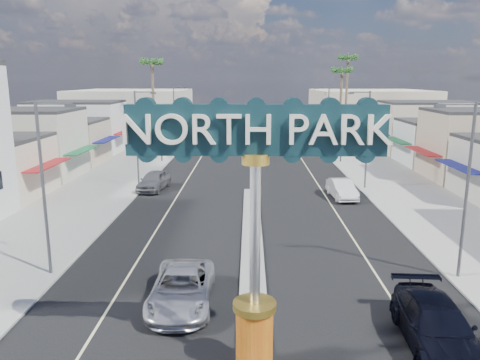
{
  "coord_description": "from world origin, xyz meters",
  "views": [
    {
      "loc": [
        -0.21,
        -12.74,
        10.1
      ],
      "look_at": [
        -0.7,
        12.13,
        4.68
      ],
      "focal_mm": 35.0,
      "sensor_mm": 36.0,
      "label": 1
    }
  ],
  "objects_px": {
    "streetlight_r_far": "(327,116)",
    "car_parked_right": "(342,189)",
    "palm_left_far": "(152,67)",
    "palm_right_far": "(348,63)",
    "streetlight_l_mid": "(138,134)",
    "streetlight_r_near": "(464,183)",
    "streetlight_l_far": "(175,116)",
    "suv_right": "(437,326)",
    "traffic_signal_left": "(176,127)",
    "suv_left": "(182,288)",
    "gateway_sign": "(255,209)",
    "palm_right_mid": "(342,75)",
    "streetlight_r_mid": "(366,135)",
    "streetlight_l_near": "(46,181)",
    "traffic_signal_right": "(327,128)",
    "car_parked_left": "(154,181)"
  },
  "relations": [
    {
      "from": "streetlight_l_near",
      "to": "suv_left",
      "type": "relative_size",
      "value": 1.53
    },
    {
      "from": "palm_right_mid",
      "to": "palm_right_far",
      "type": "relative_size",
      "value": 0.86
    },
    {
      "from": "streetlight_l_mid",
      "to": "palm_right_mid",
      "type": "height_order",
      "value": "palm_right_mid"
    },
    {
      "from": "streetlight_r_far",
      "to": "palm_right_mid",
      "type": "xyz_separation_m",
      "value": [
        2.57,
        4.0,
        5.54
      ]
    },
    {
      "from": "gateway_sign",
      "to": "suv_right",
      "type": "distance_m",
      "value": 8.76
    },
    {
      "from": "streetlight_l_far",
      "to": "streetlight_r_mid",
      "type": "relative_size",
      "value": 1.0
    },
    {
      "from": "streetlight_r_far",
      "to": "car_parked_right",
      "type": "height_order",
      "value": "streetlight_r_far"
    },
    {
      "from": "streetlight_l_mid",
      "to": "streetlight_r_mid",
      "type": "distance_m",
      "value": 20.87
    },
    {
      "from": "palm_left_far",
      "to": "car_parked_right",
      "type": "bearing_deg",
      "value": -48.5
    },
    {
      "from": "car_parked_left",
      "to": "car_parked_right",
      "type": "distance_m",
      "value": 16.99
    },
    {
      "from": "palm_right_mid",
      "to": "car_parked_right",
      "type": "relative_size",
      "value": 2.47
    },
    {
      "from": "traffic_signal_left",
      "to": "streetlight_l_near",
      "type": "xyz_separation_m",
      "value": [
        -1.25,
        -33.99,
        0.79
      ]
    },
    {
      "from": "streetlight_r_near",
      "to": "suv_right",
      "type": "xyz_separation_m",
      "value": [
        -3.47,
        -6.38,
        -4.19
      ]
    },
    {
      "from": "streetlight_r_near",
      "to": "car_parked_left",
      "type": "height_order",
      "value": "streetlight_r_near"
    },
    {
      "from": "suv_right",
      "to": "streetlight_l_far",
      "type": "bearing_deg",
      "value": 112.62
    },
    {
      "from": "streetlight_l_near",
      "to": "traffic_signal_right",
      "type": "bearing_deg",
      "value": 60.01
    },
    {
      "from": "traffic_signal_left",
      "to": "suv_left",
      "type": "height_order",
      "value": "traffic_signal_left"
    },
    {
      "from": "streetlight_l_near",
      "to": "car_parked_left",
      "type": "xyz_separation_m",
      "value": [
        1.43,
        19.21,
        -4.19
      ]
    },
    {
      "from": "streetlight_r_far",
      "to": "suv_right",
      "type": "distance_m",
      "value": 48.68
    },
    {
      "from": "streetlight_l_far",
      "to": "streetlight_r_mid",
      "type": "bearing_deg",
      "value": -46.52
    },
    {
      "from": "streetlight_r_far",
      "to": "palm_right_mid",
      "type": "bearing_deg",
      "value": 57.31
    },
    {
      "from": "suv_right",
      "to": "palm_right_far",
      "type": "bearing_deg",
      "value": 85.01
    },
    {
      "from": "palm_left_far",
      "to": "palm_right_far",
      "type": "height_order",
      "value": "palm_right_far"
    },
    {
      "from": "traffic_signal_left",
      "to": "palm_right_mid",
      "type": "distance_m",
      "value": 26.01
    },
    {
      "from": "streetlight_r_mid",
      "to": "suv_left",
      "type": "relative_size",
      "value": 1.53
    },
    {
      "from": "streetlight_l_far",
      "to": "car_parked_right",
      "type": "bearing_deg",
      "value": -54.45
    },
    {
      "from": "traffic_signal_left",
      "to": "streetlight_r_far",
      "type": "distance_m",
      "value": 21.2
    },
    {
      "from": "traffic_signal_left",
      "to": "streetlight_r_mid",
      "type": "bearing_deg",
      "value": -35.5
    },
    {
      "from": "streetlight_l_near",
      "to": "streetlight_r_far",
      "type": "relative_size",
      "value": 1.0
    },
    {
      "from": "car_parked_left",
      "to": "suv_right",
      "type": "bearing_deg",
      "value": -50.46
    },
    {
      "from": "streetlight_r_near",
      "to": "suv_right",
      "type": "relative_size",
      "value": 1.49
    },
    {
      "from": "gateway_sign",
      "to": "streetlight_r_mid",
      "type": "height_order",
      "value": "gateway_sign"
    },
    {
      "from": "traffic_signal_left",
      "to": "streetlight_r_near",
      "type": "xyz_separation_m",
      "value": [
        19.62,
        -33.99,
        0.79
      ]
    },
    {
      "from": "car_parked_right",
      "to": "streetlight_r_far",
      "type": "bearing_deg",
      "value": 79.77
    },
    {
      "from": "streetlight_r_far",
      "to": "traffic_signal_right",
      "type": "bearing_deg",
      "value": -98.86
    },
    {
      "from": "streetlight_r_mid",
      "to": "suv_left",
      "type": "height_order",
      "value": "streetlight_r_mid"
    },
    {
      "from": "streetlight_r_far",
      "to": "palm_right_mid",
      "type": "height_order",
      "value": "palm_right_mid"
    },
    {
      "from": "streetlight_l_far",
      "to": "suv_right",
      "type": "distance_m",
      "value": 51.58
    },
    {
      "from": "streetlight_r_near",
      "to": "streetlight_r_mid",
      "type": "distance_m",
      "value": 20.0
    },
    {
      "from": "palm_right_mid",
      "to": "car_parked_right",
      "type": "bearing_deg",
      "value": -100.04
    },
    {
      "from": "traffic_signal_right",
      "to": "streetlight_r_mid",
      "type": "relative_size",
      "value": 0.67
    },
    {
      "from": "traffic_signal_right",
      "to": "streetlight_l_near",
      "type": "relative_size",
      "value": 0.67
    },
    {
      "from": "streetlight_l_mid",
      "to": "streetlight_r_near",
      "type": "xyz_separation_m",
      "value": [
        20.87,
        -20.0,
        0.0
      ]
    },
    {
      "from": "streetlight_r_near",
      "to": "car_parked_right",
      "type": "distance_m",
      "value": 17.26
    },
    {
      "from": "palm_right_mid",
      "to": "streetlight_l_far",
      "type": "bearing_deg",
      "value": -170.31
    },
    {
      "from": "streetlight_r_near",
      "to": "gateway_sign",
      "type": "bearing_deg",
      "value": -142.45
    },
    {
      "from": "traffic_signal_right",
      "to": "streetlight_l_near",
      "type": "height_order",
      "value": "streetlight_l_near"
    },
    {
      "from": "suv_left",
      "to": "suv_right",
      "type": "bearing_deg",
      "value": -18.38
    },
    {
      "from": "palm_left_far",
      "to": "car_parked_left",
      "type": "xyz_separation_m",
      "value": [
        4.0,
        -20.79,
        -10.62
      ]
    },
    {
      "from": "streetlight_r_near",
      "to": "streetlight_r_far",
      "type": "xyz_separation_m",
      "value": [
        0.0,
        42.0,
        0.0
      ]
    }
  ]
}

